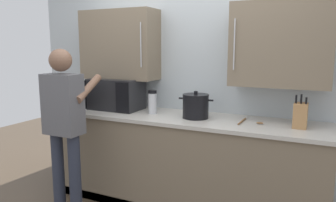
{
  "coord_description": "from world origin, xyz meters",
  "views": [
    {
      "loc": [
        1.19,
        -2.24,
        1.58
      ],
      "look_at": [
        -0.15,
        0.57,
        1.07
      ],
      "focal_mm": 34.85,
      "sensor_mm": 36.0,
      "label": 1
    }
  ],
  "objects_px": {
    "thermos_flask": "(152,102)",
    "stock_pot": "(196,106)",
    "wooden_spoon": "(250,122)",
    "microwave_oven": "(113,94)",
    "person_figure": "(64,120)",
    "knife_block": "(300,115)"
  },
  "relations": [
    {
      "from": "wooden_spoon",
      "to": "thermos_flask",
      "type": "relative_size",
      "value": 1.08
    },
    {
      "from": "knife_block",
      "to": "wooden_spoon",
      "type": "bearing_deg",
      "value": -178.67
    },
    {
      "from": "knife_block",
      "to": "stock_pot",
      "type": "xyz_separation_m",
      "value": [
        -0.92,
        -0.02,
        0.01
      ]
    },
    {
      "from": "thermos_flask",
      "to": "person_figure",
      "type": "relative_size",
      "value": 0.15
    },
    {
      "from": "microwave_oven",
      "to": "wooden_spoon",
      "type": "bearing_deg",
      "value": -1.33
    },
    {
      "from": "wooden_spoon",
      "to": "microwave_oven",
      "type": "bearing_deg",
      "value": 178.67
    },
    {
      "from": "microwave_oven",
      "to": "person_figure",
      "type": "distance_m",
      "value": 0.72
    },
    {
      "from": "knife_block",
      "to": "person_figure",
      "type": "height_order",
      "value": "person_figure"
    },
    {
      "from": "microwave_oven",
      "to": "wooden_spoon",
      "type": "height_order",
      "value": "microwave_oven"
    },
    {
      "from": "microwave_oven",
      "to": "knife_block",
      "type": "relative_size",
      "value": 2.59
    },
    {
      "from": "knife_block",
      "to": "thermos_flask",
      "type": "height_order",
      "value": "knife_block"
    },
    {
      "from": "thermos_flask",
      "to": "microwave_oven",
      "type": "bearing_deg",
      "value": 175.72
    },
    {
      "from": "knife_block",
      "to": "person_figure",
      "type": "relative_size",
      "value": 0.18
    },
    {
      "from": "person_figure",
      "to": "wooden_spoon",
      "type": "bearing_deg",
      "value": 23.63
    },
    {
      "from": "thermos_flask",
      "to": "stock_pot",
      "type": "relative_size",
      "value": 0.69
    },
    {
      "from": "knife_block",
      "to": "person_figure",
      "type": "xyz_separation_m",
      "value": [
        -1.94,
        -0.68,
        -0.09
      ]
    },
    {
      "from": "thermos_flask",
      "to": "stock_pot",
      "type": "xyz_separation_m",
      "value": [
        0.47,
        -0.01,
        -0.01
      ]
    },
    {
      "from": "knife_block",
      "to": "microwave_oven",
      "type": "bearing_deg",
      "value": 179.24
    },
    {
      "from": "person_figure",
      "to": "microwave_oven",
      "type": "bearing_deg",
      "value": 86.27
    },
    {
      "from": "wooden_spoon",
      "to": "stock_pot",
      "type": "xyz_separation_m",
      "value": [
        -0.51,
        -0.01,
        0.11
      ]
    },
    {
      "from": "microwave_oven",
      "to": "person_figure",
      "type": "bearing_deg",
      "value": -93.73
    },
    {
      "from": "microwave_oven",
      "to": "thermos_flask",
      "type": "distance_m",
      "value": 0.51
    }
  ]
}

